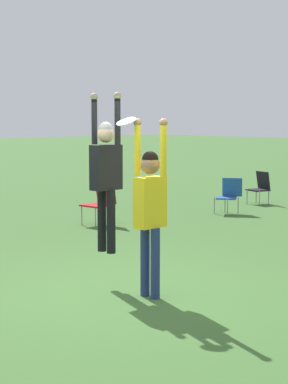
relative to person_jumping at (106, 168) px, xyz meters
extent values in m
plane|color=#3D662D|center=(0.35, -0.08, -1.61)|extent=(120.00, 120.00, 0.00)
cylinder|color=black|center=(-0.10, 0.00, -0.72)|extent=(0.12, 0.12, 0.86)
cylinder|color=black|center=(0.10, 0.00, -0.72)|extent=(0.12, 0.12, 0.86)
cube|color=black|center=(0.00, 0.00, 0.01)|extent=(0.21, 0.43, 0.61)
sphere|color=beige|center=(0.00, 0.00, 0.46)|extent=(0.23, 0.23, 0.23)
sphere|color=#B7B2AD|center=(0.00, 0.00, 0.52)|extent=(0.20, 0.20, 0.20)
cylinder|color=black|center=(-0.24, 0.00, 0.64)|extent=(0.08, 0.08, 0.64)
sphere|color=beige|center=(-0.24, 0.00, 0.96)|extent=(0.10, 0.10, 0.10)
cylinder|color=black|center=(0.24, 0.00, 0.64)|extent=(0.08, 0.08, 0.64)
sphere|color=beige|center=(0.24, 0.00, 0.96)|extent=(0.10, 0.10, 0.10)
cylinder|color=navy|center=(0.74, 0.02, -1.16)|extent=(0.12, 0.12, 0.91)
cylinder|color=navy|center=(0.92, 0.02, -1.16)|extent=(0.12, 0.12, 0.91)
cube|color=yellow|center=(0.83, 0.02, -0.39)|extent=(0.21, 0.42, 0.64)
sphere|color=#9E704C|center=(0.83, 0.02, 0.09)|extent=(0.25, 0.25, 0.25)
sphere|color=black|center=(0.83, 0.02, 0.16)|extent=(0.21, 0.21, 0.21)
cylinder|color=yellow|center=(0.60, 0.02, 0.28)|extent=(0.08, 0.08, 0.68)
sphere|color=#9E704C|center=(0.60, 0.02, 0.62)|extent=(0.10, 0.10, 0.10)
cylinder|color=yellow|center=(1.06, 0.02, 0.28)|extent=(0.08, 0.08, 0.68)
sphere|color=#9E704C|center=(1.06, 0.02, 0.62)|extent=(0.10, 0.10, 0.10)
cylinder|color=white|center=(0.53, -0.11, 0.63)|extent=(0.25, 0.24, 0.11)
cylinder|color=gray|center=(-3.29, 6.19, -1.41)|extent=(0.02, 0.02, 0.40)
cylinder|color=gray|center=(-2.88, 6.19, -1.41)|extent=(0.02, 0.02, 0.40)
cylinder|color=gray|center=(-3.29, 6.59, -1.41)|extent=(0.02, 0.02, 0.40)
cylinder|color=gray|center=(-2.88, 6.59, -1.41)|extent=(0.02, 0.02, 0.40)
cube|color=#235193|center=(-3.09, 6.39, -1.23)|extent=(0.66, 0.66, 0.04)
cube|color=#235193|center=(-3.09, 6.61, -0.98)|extent=(0.45, 0.37, 0.46)
cylinder|color=gray|center=(-4.20, 2.87, -1.39)|extent=(0.02, 0.02, 0.45)
cylinder|color=gray|center=(-3.74, 2.87, -1.39)|extent=(0.02, 0.02, 0.45)
cylinder|color=gray|center=(-4.20, 3.33, -1.39)|extent=(0.02, 0.02, 0.45)
cylinder|color=gray|center=(-3.74, 3.33, -1.39)|extent=(0.02, 0.02, 0.45)
cube|color=#B21E23|center=(-3.97, 3.10, -1.18)|extent=(0.59, 0.59, 0.04)
cube|color=#B21E23|center=(-3.97, 3.36, -0.95)|extent=(0.55, 0.16, 0.43)
cylinder|color=gray|center=(-3.85, 8.21, -1.41)|extent=(0.02, 0.02, 0.39)
cylinder|color=gray|center=(-3.44, 8.21, -1.41)|extent=(0.02, 0.02, 0.39)
cylinder|color=gray|center=(-3.85, 8.62, -1.41)|extent=(0.02, 0.02, 0.39)
cylinder|color=gray|center=(-3.44, 8.62, -1.41)|extent=(0.02, 0.02, 0.39)
cube|color=black|center=(-3.64, 8.41, -1.24)|extent=(0.59, 0.59, 0.04)
cube|color=black|center=(-3.64, 8.64, -0.98)|extent=(0.50, 0.23, 0.47)
camera|label=1|loc=(6.57, -5.57, 0.66)|focal=60.00mm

